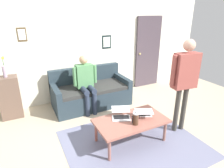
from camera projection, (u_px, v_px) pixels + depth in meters
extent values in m
plane|color=#BBAB8E|center=(133.00, 138.00, 3.50)|extent=(7.68, 7.68, 0.00)
cube|color=slate|center=(133.00, 144.00, 3.35)|extent=(2.27, 1.93, 0.01)
cube|color=silver|center=(88.00, 46.00, 4.85)|extent=(7.04, 0.10, 2.70)
cube|color=brown|center=(22.00, 35.00, 4.06)|extent=(0.19, 0.02, 0.29)
cube|color=silver|center=(22.00, 35.00, 4.05)|extent=(0.14, 0.00, 0.22)
cube|color=black|center=(107.00, 42.00, 5.00)|extent=(0.25, 0.02, 0.34)
cube|color=silver|center=(107.00, 42.00, 4.99)|extent=(0.19, 0.00, 0.26)
cube|color=tan|center=(142.00, 23.00, 5.30)|extent=(0.22, 0.02, 0.29)
cube|color=silver|center=(142.00, 23.00, 5.29)|extent=(0.16, 0.00, 0.22)
cube|color=#463A43|center=(148.00, 52.00, 5.66)|extent=(0.82, 0.05, 2.05)
sphere|color=tan|center=(140.00, 54.00, 5.50)|extent=(0.06, 0.06, 0.06)
cube|color=#26343E|center=(91.00, 97.00, 4.68)|extent=(1.80, 0.88, 0.42)
cube|color=#313230|center=(91.00, 88.00, 4.57)|extent=(1.56, 0.80, 0.08)
cube|color=#26343E|center=(85.00, 76.00, 4.83)|extent=(1.80, 0.14, 0.46)
cube|color=#26343E|center=(122.00, 80.00, 4.92)|extent=(0.12, 0.88, 0.20)
cube|color=#26343E|center=(55.00, 91.00, 4.21)|extent=(0.12, 0.88, 0.20)
cube|color=#96594C|center=(131.00, 121.00, 3.29)|extent=(1.23, 0.68, 0.04)
cylinder|color=#8E5F53|center=(165.00, 131.00, 3.37)|extent=(0.05, 0.05, 0.39)
cylinder|color=#8D5951|center=(109.00, 150.00, 2.91)|extent=(0.05, 0.05, 0.39)
cylinder|color=#996354|center=(147.00, 117.00, 3.82)|extent=(0.05, 0.05, 0.39)
cylinder|color=#995245|center=(96.00, 132.00, 3.36)|extent=(0.05, 0.05, 0.39)
cube|color=silver|center=(121.00, 118.00, 3.32)|extent=(0.38, 0.33, 0.01)
cube|color=black|center=(121.00, 117.00, 3.34)|extent=(0.30, 0.23, 0.00)
cube|color=silver|center=(121.00, 109.00, 3.40)|extent=(0.37, 0.32, 0.03)
cube|color=#1D2034|center=(121.00, 109.00, 3.40)|extent=(0.34, 0.28, 0.03)
cube|color=silver|center=(143.00, 114.00, 3.46)|extent=(0.37, 0.34, 0.01)
cube|color=black|center=(143.00, 114.00, 3.44)|extent=(0.29, 0.23, 0.00)
cube|color=silver|center=(144.00, 111.00, 3.31)|extent=(0.37, 0.33, 0.01)
cube|color=#2D1831|center=(144.00, 111.00, 3.31)|extent=(0.33, 0.29, 0.00)
cylinder|color=#4C3323|center=(136.00, 119.00, 3.12)|extent=(0.10, 0.10, 0.19)
cylinder|color=#B7B7BC|center=(136.00, 114.00, 3.08)|extent=(0.10, 0.10, 0.02)
sphere|color=#B2B2B7|center=(136.00, 112.00, 3.08)|extent=(0.03, 0.03, 0.03)
cube|color=black|center=(132.00, 120.00, 3.09)|extent=(0.01, 0.01, 0.13)
cube|color=brown|center=(10.00, 97.00, 4.07)|extent=(0.42, 0.32, 0.91)
cylinder|color=#A58FA4|center=(4.00, 72.00, 3.86)|extent=(0.07, 0.07, 0.23)
cylinder|color=#3D7038|center=(3.00, 62.00, 3.79)|extent=(0.01, 0.04, 0.18)
sphere|color=yellow|center=(3.00, 57.00, 3.77)|extent=(0.03, 0.03, 0.03)
cylinder|color=#3D7038|center=(3.00, 62.00, 3.80)|extent=(0.01, 0.03, 0.15)
sphere|color=yellow|center=(3.00, 59.00, 3.78)|extent=(0.04, 0.04, 0.04)
cylinder|color=#3D7038|center=(3.00, 62.00, 3.78)|extent=(0.02, 0.01, 0.17)
sphere|color=gold|center=(2.00, 58.00, 3.75)|extent=(0.04, 0.04, 0.04)
cylinder|color=#403D38|center=(184.00, 109.00, 3.63)|extent=(0.09, 0.09, 0.88)
cylinder|color=#403D38|center=(177.00, 110.00, 3.58)|extent=(0.09, 0.09, 0.88)
cube|color=brown|center=(186.00, 71.00, 3.34)|extent=(0.46, 0.24, 0.63)
cylinder|color=brown|center=(198.00, 68.00, 3.41)|extent=(0.09, 0.09, 0.53)
cylinder|color=brown|center=(173.00, 71.00, 3.24)|extent=(0.09, 0.09, 0.53)
sphere|color=tan|center=(189.00, 45.00, 3.18)|extent=(0.20, 0.20, 0.20)
cylinder|color=#293245|center=(95.00, 104.00, 4.24)|extent=(0.10, 0.10, 0.50)
cylinder|color=#293245|center=(87.00, 106.00, 4.16)|extent=(0.10, 0.10, 0.50)
cylinder|color=#293245|center=(91.00, 89.00, 4.28)|extent=(0.12, 0.40, 0.12)
cylinder|color=#293245|center=(84.00, 90.00, 4.21)|extent=(0.12, 0.40, 0.12)
cube|color=#528B56|center=(84.00, 76.00, 4.30)|extent=(0.37, 0.20, 0.52)
cylinder|color=#528B56|center=(95.00, 74.00, 4.35)|extent=(0.08, 0.08, 0.42)
cylinder|color=#528B56|center=(75.00, 77.00, 4.15)|extent=(0.08, 0.08, 0.42)
sphere|color=tan|center=(83.00, 59.00, 4.17)|extent=(0.19, 0.19, 0.19)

